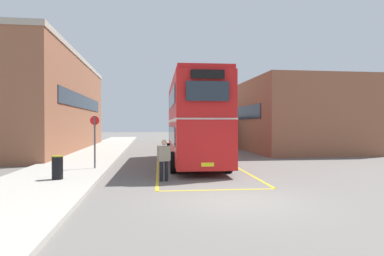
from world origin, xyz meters
TOP-DOWN VIEW (x-y plane):
  - ground_plane at (0.00, 14.40)m, footprint 135.60×135.60m
  - sidewalk_left at (-6.50, 16.80)m, footprint 4.00×57.60m
  - brick_building_left at (-10.77, 19.93)m, footprint 5.47×21.77m
  - depot_building_right at (9.82, 20.30)m, footprint 8.70×17.58m
  - double_decker_bus at (-0.03, 9.00)m, footprint 3.12×10.86m
  - single_deck_bus at (2.76, 24.13)m, footprint 3.20×8.72m
  - pedestrian_boarding at (-1.96, 3.57)m, footprint 0.55×0.31m
  - litter_bin at (-6.05, 3.73)m, footprint 0.44×0.44m
  - bus_stop_sign at (-5.13, 6.84)m, footprint 0.44×0.08m
  - bay_marking_yellow at (-0.06, 7.02)m, footprint 4.63×12.91m

SIDE VIEW (x-z plane):
  - ground_plane at x=0.00m, z-range 0.00..0.00m
  - bay_marking_yellow at x=-0.06m, z-range 0.00..0.01m
  - sidewalk_left at x=-6.50m, z-range 0.00..0.14m
  - litter_bin at x=-6.05m, z-range 0.14..1.05m
  - pedestrian_boarding at x=-1.96m, z-range 0.12..1.77m
  - single_deck_bus at x=2.76m, z-range 0.13..3.15m
  - bus_stop_sign at x=-5.13m, z-range 0.40..2.92m
  - double_decker_bus at x=-0.03m, z-range 0.14..4.89m
  - depot_building_right at x=9.82m, z-range 0.00..5.84m
  - brick_building_left at x=-10.77m, z-range 0.01..7.88m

